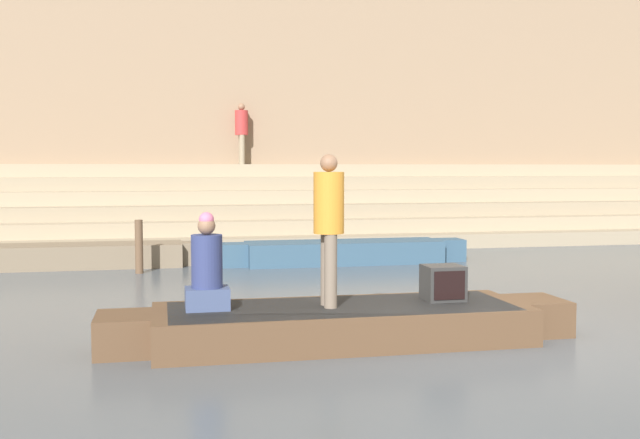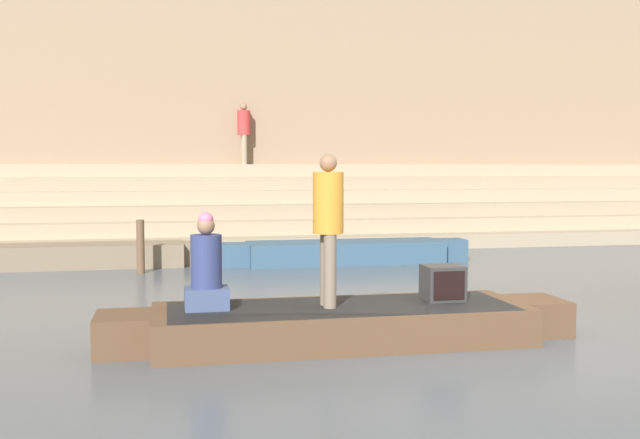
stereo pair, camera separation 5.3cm
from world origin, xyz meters
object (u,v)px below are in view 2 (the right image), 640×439
at_px(moored_boat_distant, 346,252).
at_px(mooring_post, 141,247).
at_px(moored_boat_shore, 64,255).
at_px(person_rowing, 206,271).
at_px(person_standing, 328,219).
at_px(person_on_steps, 244,129).
at_px(rowboat_main, 341,323).
at_px(tv_set, 443,283).

bearing_deg(moored_boat_distant, mooring_post, -171.75).
xyz_separation_m(moored_boat_shore, moored_boat_distant, (5.61, -0.48, 0.00)).
xyz_separation_m(person_rowing, moored_boat_distant, (3.19, 6.66, -0.60)).
bearing_deg(moored_boat_shore, moored_boat_distant, -7.26).
height_order(person_standing, person_rowing, person_standing).
bearing_deg(person_standing, person_on_steps, 76.40).
bearing_deg(rowboat_main, person_standing, 172.44).
height_order(tv_set, mooring_post, mooring_post).
distance_m(tv_set, moored_boat_shore, 8.83).
height_order(tv_set, moored_boat_shore, tv_set).
bearing_deg(rowboat_main, tv_set, 4.25).
bearing_deg(person_standing, moored_boat_distant, 62.79).
bearing_deg(rowboat_main, moored_boat_distant, 74.48).
relative_size(rowboat_main, person_rowing, 5.00).
distance_m(rowboat_main, mooring_post, 6.61).
relative_size(tv_set, moored_boat_shore, 0.08).
xyz_separation_m(tv_set, moored_boat_shore, (-5.17, 7.14, -0.37)).
xyz_separation_m(moored_boat_shore, mooring_post, (1.51, -1.12, 0.26)).
height_order(tv_set, moored_boat_distant, tv_set).
relative_size(person_standing, person_on_steps, 1.02).
bearing_deg(tv_set, moored_boat_distant, 89.77).
relative_size(rowboat_main, tv_set, 11.86).
bearing_deg(mooring_post, person_rowing, -81.45).
bearing_deg(mooring_post, person_on_steps, 67.97).
xyz_separation_m(rowboat_main, moored_boat_distant, (1.69, 6.79, 0.02)).
distance_m(person_rowing, mooring_post, 6.10).
bearing_deg(tv_set, mooring_post, 124.82).
distance_m(rowboat_main, person_standing, 1.19).
bearing_deg(person_rowing, tv_set, -16.05).
bearing_deg(person_on_steps, moored_boat_shore, -11.22).
bearing_deg(person_on_steps, tv_set, 31.32).
bearing_deg(person_on_steps, rowboat_main, 25.56).
bearing_deg(mooring_post, moored_boat_distant, 8.86).
distance_m(moored_boat_distant, person_on_steps, 6.61).
xyz_separation_m(person_rowing, moored_boat_shore, (-2.42, 7.14, -0.60)).
bearing_deg(person_rowing, person_standing, -20.79).
bearing_deg(moored_boat_distant, rowboat_main, -104.61).
bearing_deg(mooring_post, person_standing, -69.81).
distance_m(person_standing, tv_set, 1.61).
relative_size(person_standing, mooring_post, 1.70).
distance_m(person_standing, mooring_post, 6.60).
height_order(moored_boat_distant, person_on_steps, person_on_steps).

